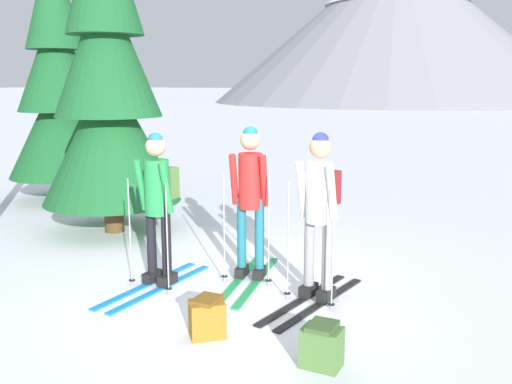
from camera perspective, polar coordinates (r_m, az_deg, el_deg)
ground_plane at (r=6.75m, az=-2.89°, el=-9.17°), size 400.00×400.00×0.00m
skier_in_green at (r=6.53m, az=-9.86°, el=-0.84°), size 0.61×1.77×1.78m
skier_in_red at (r=6.62m, az=-0.60°, el=-0.39°), size 0.63×1.82×1.83m
skier_in_white at (r=6.02m, az=6.43°, el=-1.43°), size 0.62×1.79×1.82m
pine_tree_near at (r=11.87m, az=-19.32°, el=10.19°), size 2.06×2.06×4.98m
pine_tree_mid at (r=8.97m, az=-14.76°, el=10.72°), size 2.11×2.11×5.11m
backpack_on_snow_front at (r=5.38m, az=-4.96°, el=-12.50°), size 0.40×0.39×0.38m
backpack_on_snow_beside at (r=4.87m, az=6.66°, el=-15.16°), size 0.32×0.28×0.38m
mountain_ridge_distant at (r=70.49m, az=22.84°, el=16.51°), size 61.87×42.15×22.11m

